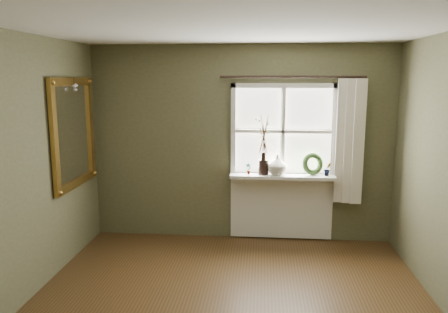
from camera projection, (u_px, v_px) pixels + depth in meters
name	position (u px, v px, depth m)	size (l,w,h in m)	color
ceiling	(227.00, 21.00, 3.37)	(4.50, 4.50, 0.00)	silver
wall_back	(241.00, 143.00, 5.85)	(4.00, 0.10, 2.60)	brown
window_frame	(283.00, 131.00, 5.70)	(1.36, 0.06, 1.24)	silver
window_sill	(282.00, 176.00, 5.70)	(1.36, 0.26, 0.04)	silver
window_apron	(281.00, 206.00, 5.89)	(1.36, 0.04, 0.88)	silver
dark_jug	(263.00, 167.00, 5.70)	(0.13, 0.13, 0.20)	black
cream_vase	(277.00, 165.00, 5.68)	(0.25, 0.25, 0.27)	beige
wreath	(312.00, 166.00, 5.68)	(0.30, 0.30, 0.07)	#2F4B21
potted_plant_left	(248.00, 169.00, 5.72)	(0.08, 0.05, 0.15)	#2F4B21
potted_plant_right	(328.00, 169.00, 5.63)	(0.10, 0.08, 0.18)	#2F4B21
curtain	(349.00, 142.00, 5.55)	(0.36, 0.12, 1.59)	beige
curtain_rod	(292.00, 77.00, 5.51)	(0.03, 0.03, 1.84)	black
gilt_mirror	(74.00, 133.00, 5.20)	(0.10, 1.09, 1.31)	white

